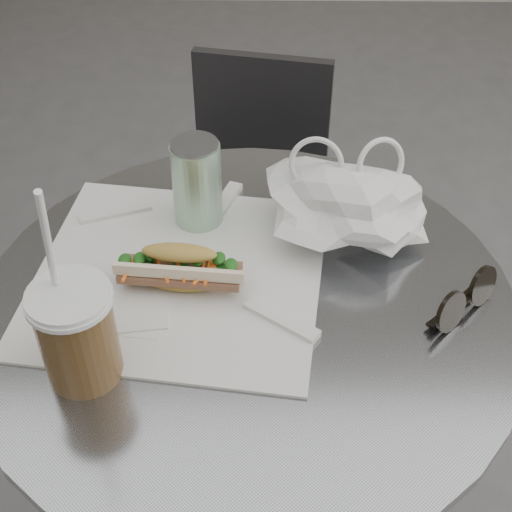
{
  "coord_description": "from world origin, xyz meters",
  "views": [
    {
      "loc": [
        0.02,
        -0.49,
        1.46
      ],
      "look_at": [
        0.01,
        0.24,
        0.79
      ],
      "focal_mm": 50.0,
      "sensor_mm": 36.0,
      "label": 1
    }
  ],
  "objects_px": {
    "chair_far": "(250,243)",
    "banh_mi": "(180,268)",
    "iced_coffee": "(77,332)",
    "cafe_table": "(248,415)",
    "sunglasses": "(464,300)",
    "drink_can": "(197,184)"
  },
  "relations": [
    {
      "from": "chair_far",
      "to": "iced_coffee",
      "type": "bearing_deg",
      "value": 85.44
    },
    {
      "from": "banh_mi",
      "to": "iced_coffee",
      "type": "distance_m",
      "value": 0.19
    },
    {
      "from": "chair_far",
      "to": "banh_mi",
      "type": "xyz_separation_m",
      "value": [
        -0.08,
        -0.56,
        0.44
      ]
    },
    {
      "from": "chair_far",
      "to": "iced_coffee",
      "type": "xyz_separation_m",
      "value": [
        -0.19,
        -0.71,
        0.48
      ]
    },
    {
      "from": "chair_far",
      "to": "iced_coffee",
      "type": "distance_m",
      "value": 0.87
    },
    {
      "from": "sunglasses",
      "to": "drink_can",
      "type": "xyz_separation_m",
      "value": [
        -0.37,
        0.19,
        0.05
      ]
    },
    {
      "from": "banh_mi",
      "to": "sunglasses",
      "type": "xyz_separation_m",
      "value": [
        0.39,
        -0.04,
        -0.01
      ]
    },
    {
      "from": "sunglasses",
      "to": "drink_can",
      "type": "distance_m",
      "value": 0.42
    },
    {
      "from": "cafe_table",
      "to": "sunglasses",
      "type": "height_order",
      "value": "sunglasses"
    },
    {
      "from": "iced_coffee",
      "to": "drink_can",
      "type": "distance_m",
      "value": 0.33
    },
    {
      "from": "chair_far",
      "to": "iced_coffee",
      "type": "height_order",
      "value": "iced_coffee"
    },
    {
      "from": "sunglasses",
      "to": "drink_can",
      "type": "relative_size",
      "value": 0.78
    },
    {
      "from": "iced_coffee",
      "to": "sunglasses",
      "type": "bearing_deg",
      "value": 12.35
    },
    {
      "from": "sunglasses",
      "to": "banh_mi",
      "type": "bearing_deg",
      "value": 130.47
    },
    {
      "from": "chair_far",
      "to": "sunglasses",
      "type": "height_order",
      "value": "sunglasses"
    },
    {
      "from": "banh_mi",
      "to": "chair_far",
      "type": "bearing_deg",
      "value": 86.6
    },
    {
      "from": "chair_far",
      "to": "sunglasses",
      "type": "bearing_deg",
      "value": 127.58
    },
    {
      "from": "cafe_table",
      "to": "iced_coffee",
      "type": "bearing_deg",
      "value": -147.74
    },
    {
      "from": "chair_far",
      "to": "cafe_table",
      "type": "bearing_deg",
      "value": 101.47
    },
    {
      "from": "drink_can",
      "to": "chair_far",
      "type": "bearing_deg",
      "value": 80.36
    },
    {
      "from": "banh_mi",
      "to": "iced_coffee",
      "type": "bearing_deg",
      "value": -120.63
    },
    {
      "from": "chair_far",
      "to": "banh_mi",
      "type": "height_order",
      "value": "banh_mi"
    }
  ]
}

